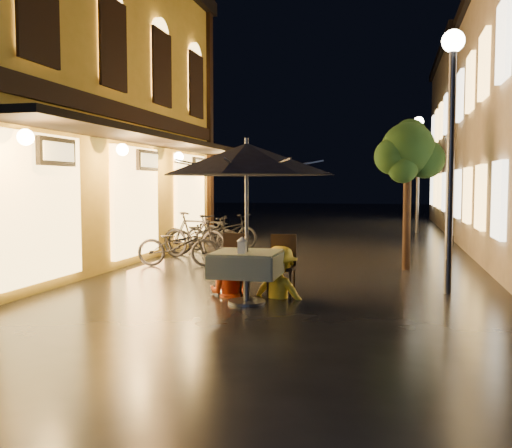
% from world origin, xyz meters
% --- Properties ---
extents(ground, '(90.00, 90.00, 0.00)m').
position_xyz_m(ground, '(0.00, 0.00, 0.00)').
color(ground, black).
rests_on(ground, ground).
extents(west_building, '(5.90, 11.40, 7.40)m').
position_xyz_m(west_building, '(-5.72, 4.00, 3.71)').
color(west_building, gold).
rests_on(west_building, ground).
extents(street_tree, '(1.43, 1.20, 3.15)m').
position_xyz_m(street_tree, '(2.41, 4.51, 2.42)').
color(street_tree, black).
rests_on(street_tree, ground).
extents(streetlamp_near, '(0.36, 0.36, 4.23)m').
position_xyz_m(streetlamp_near, '(3.00, 2.00, 2.92)').
color(streetlamp_near, '#59595E').
rests_on(streetlamp_near, ground).
extents(streetlamp_far, '(0.36, 0.36, 4.23)m').
position_xyz_m(streetlamp_far, '(3.00, 14.00, 2.92)').
color(streetlamp_far, '#59595E').
rests_on(streetlamp_far, ground).
extents(cafe_table, '(0.99, 0.99, 0.78)m').
position_xyz_m(cafe_table, '(-0.00, 0.49, 0.59)').
color(cafe_table, '#59595E').
rests_on(cafe_table, ground).
extents(patio_umbrella, '(2.60, 2.60, 2.46)m').
position_xyz_m(patio_umbrella, '(-0.00, 0.49, 2.15)').
color(patio_umbrella, '#59595E').
rests_on(patio_umbrella, ground).
extents(cafe_chair_left, '(0.42, 0.42, 0.97)m').
position_xyz_m(cafe_chair_left, '(-0.40, 1.23, 0.54)').
color(cafe_chair_left, black).
rests_on(cafe_chair_left, ground).
extents(cafe_chair_right, '(0.42, 0.42, 0.97)m').
position_xyz_m(cafe_chair_right, '(0.40, 1.23, 0.54)').
color(cafe_chair_right, black).
rests_on(cafe_chair_right, ground).
extents(table_lantern, '(0.16, 0.16, 0.25)m').
position_xyz_m(table_lantern, '(-0.00, 0.22, 0.92)').
color(table_lantern, white).
rests_on(table_lantern, cafe_table).
extents(person_orange, '(0.78, 0.64, 1.46)m').
position_xyz_m(person_orange, '(-0.42, 1.02, 0.73)').
color(person_orange, '#D14414').
rests_on(person_orange, ground).
extents(person_yellow, '(1.13, 0.83, 1.57)m').
position_xyz_m(person_yellow, '(0.39, 1.06, 0.79)').
color(person_yellow, yellow).
rests_on(person_yellow, ground).
extents(bicycle_0, '(1.85, 0.92, 0.93)m').
position_xyz_m(bicycle_0, '(-2.41, 3.87, 0.46)').
color(bicycle_0, '#232429').
rests_on(bicycle_0, ground).
extents(bicycle_1, '(1.93, 1.04, 1.12)m').
position_xyz_m(bicycle_1, '(-2.48, 5.12, 0.56)').
color(bicycle_1, black).
rests_on(bicycle_1, ground).
extents(bicycle_2, '(1.95, 0.91, 0.99)m').
position_xyz_m(bicycle_2, '(-2.47, 5.85, 0.49)').
color(bicycle_2, black).
rests_on(bicycle_2, ground).
extents(bicycle_3, '(1.69, 0.95, 0.98)m').
position_xyz_m(bicycle_3, '(-2.50, 6.49, 0.49)').
color(bicycle_3, black).
rests_on(bicycle_3, ground).
extents(bicycle_4, '(1.93, 1.18, 0.96)m').
position_xyz_m(bicycle_4, '(-2.32, 7.59, 0.48)').
color(bicycle_4, black).
rests_on(bicycle_4, ground).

